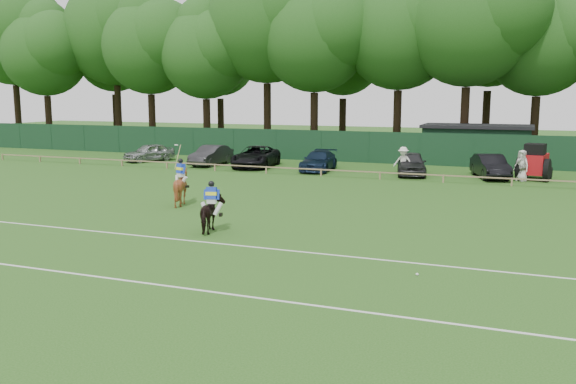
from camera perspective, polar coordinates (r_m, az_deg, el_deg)
The scene contains 21 objects.
ground at distance 23.24m, azimuth -3.86°, elevation -4.44°, with size 160.00×160.00×0.00m, color #1E4C14.
horse_dark at distance 24.42m, azimuth -7.13°, elevation -2.05°, with size 0.79×1.74×1.47m, color black.
horse_chestnut at distance 30.63m, azimuth -9.96°, elevation 0.46°, with size 1.44×1.62×1.78m, color brown.
sedan_silver at distance 51.03m, azimuth -12.87°, elevation 3.63°, with size 1.71×4.24×1.45m, color #A1A4A6.
sedan_grey at distance 47.45m, azimuth -7.22°, elevation 3.43°, with size 1.61×4.62×1.52m, color #2A2A2C.
suv_black at distance 45.85m, azimuth -3.03°, elevation 3.32°, with size 2.61×5.66×1.57m, color black.
sedan_navy at distance 43.74m, azimuth 2.89°, elevation 2.92°, with size 1.97×4.83×1.40m, color #101E34.
hatch_grey at distance 42.14m, azimuth 11.48°, elevation 2.63°, with size 1.86×4.63×1.58m, color #2C2C2F.
estate_black at distance 41.96m, azimuth 18.41°, elevation 2.29°, with size 1.63×4.68×1.54m, color black.
spectator_left at distance 41.25m, azimuth 10.72°, elevation 2.80°, with size 1.28×0.74×1.98m, color silver.
spectator_mid at distance 41.02m, azimuth 21.10°, elevation 2.26°, with size 1.12×0.47×1.91m, color beige.
spectator_right at distance 41.14m, azimuth 21.03°, elevation 2.32°, with size 0.96×0.63×1.97m, color silver.
rider_dark at distance 24.28m, azimuth -7.17°, elevation -0.47°, with size 0.92×0.51×1.41m.
rider_chestnut at distance 30.52m, azimuth -10.02°, elevation 1.91°, with size 0.90×0.78×2.05m.
polo_ball at distance 19.07m, azimuth 11.99°, elevation -7.54°, with size 0.09×0.09×0.09m, color silver.
pitch_lines at distance 20.24m, azimuth -8.12°, elevation -6.57°, with size 60.00×5.10×0.01m.
pitch_rail at distance 39.93m, azimuth 7.21°, elevation 1.89°, with size 62.10×0.10×0.50m.
perimeter_fence at distance 48.57m, azimuth 9.86°, elevation 4.08°, with size 92.08×0.08×2.50m.
utility_shed at distance 50.70m, azimuth 17.23°, elevation 4.33°, with size 8.40×4.40×3.04m.
tree_row at distance 56.21m, azimuth 13.48°, elevation 3.36°, with size 96.00×12.00×21.00m, color #26561C, non-canonical shape.
tractor at distance 41.99m, azimuth 22.11°, elevation 2.55°, with size 2.31×3.06×2.34m.
Camera 1 is at (9.68, -20.41, 5.47)m, focal length 38.00 mm.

